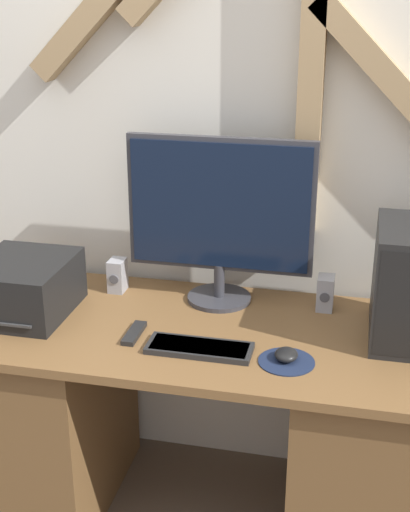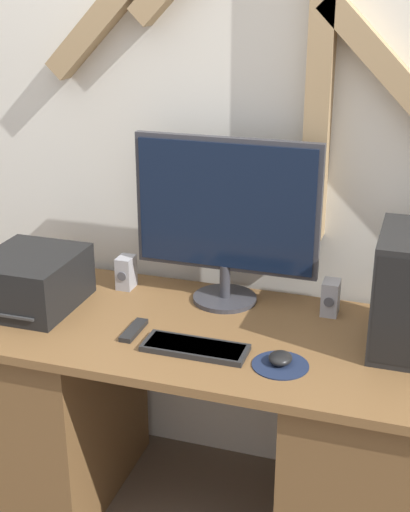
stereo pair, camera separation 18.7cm
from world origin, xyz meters
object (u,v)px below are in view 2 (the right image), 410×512
keyboard (195,347)px  printer (32,281)px  monitor (226,213)px  speaker_left (126,272)px  computer_tower (407,291)px  speaker_right (331,298)px  remote_control (134,330)px  mouse (280,358)px

keyboard → printer: size_ratio=0.90×
monitor → speaker_left: bearing=-179.2°
computer_tower → printer: bearing=-175.6°
keyboard → speaker_right: size_ratio=2.71×
computer_tower → speaker_left: (-1.00, 0.14, -0.13)m
remote_control → computer_tower: bearing=12.3°
printer → monitor: bearing=21.2°
monitor → keyboard: 0.49m
printer → remote_control: (0.42, -0.08, -0.08)m
monitor → mouse: monitor is taller
speaker_left → speaker_right: size_ratio=1.00×
speaker_left → remote_control: (0.17, -0.32, -0.05)m
keyboard → speaker_right: (0.36, 0.39, 0.05)m
monitor → keyboard: (0.02, -0.38, -0.32)m
keyboard → mouse: mouse is taller
mouse → computer_tower: size_ratio=0.22×
printer → remote_control: bearing=-11.4°
monitor → remote_control: size_ratio=4.27×
monitor → computer_tower: bearing=-13.4°
speaker_right → remote_control: 0.67m
keyboard → speaker_left: speaker_left is taller
speaker_right → monitor: bearing=-179.1°
mouse → printer: printer is taller
keyboard → remote_control: bearing=167.2°
remote_control → speaker_right: bearing=29.8°
monitor → speaker_left: (-0.38, -0.01, -0.27)m
speaker_right → remote_control: bearing=-150.2°
monitor → speaker_right: 0.46m
monitor → printer: size_ratio=1.78×
computer_tower → printer: (-1.25, -0.10, -0.09)m
computer_tower → remote_control: 0.87m
mouse → remote_control: (-0.49, 0.05, -0.01)m
keyboard → mouse: bearing=-0.5°
monitor → mouse: 0.57m
monitor → printer: monitor is taller
mouse → computer_tower: (0.33, 0.23, 0.16)m
keyboard → computer_tower: size_ratio=0.88×
computer_tower → speaker_left: size_ratio=3.08×
keyboard → speaker_right: 0.53m
speaker_left → monitor: bearing=0.8°
mouse → speaker_left: bearing=150.4°
monitor → keyboard: size_ratio=1.98×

